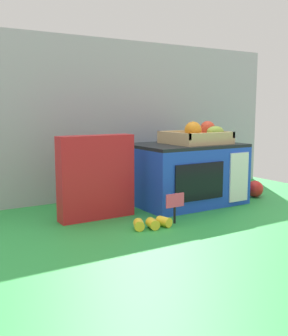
{
  "coord_description": "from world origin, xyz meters",
  "views": [
    {
      "loc": [
        -0.82,
        -1.24,
        0.38
      ],
      "look_at": [
        -0.05,
        0.02,
        0.16
      ],
      "focal_mm": 43.3,
      "sensor_mm": 36.0,
      "label": 1
    }
  ],
  "objects_px": {
    "loose_toy_apple": "(255,189)",
    "price_sign": "(175,204)",
    "cookie_set_box": "(96,177)",
    "toy_microwave": "(186,173)",
    "food_groups_crate": "(198,136)",
    "loose_toy_banana": "(152,223)"
  },
  "relations": [
    {
      "from": "loose_toy_banana",
      "to": "loose_toy_apple",
      "type": "height_order",
      "value": "loose_toy_apple"
    },
    {
      "from": "cookie_set_box",
      "to": "food_groups_crate",
      "type": "bearing_deg",
      "value": 0.86
    },
    {
      "from": "toy_microwave",
      "to": "loose_toy_banana",
      "type": "relative_size",
      "value": 3.19
    },
    {
      "from": "price_sign",
      "to": "loose_toy_apple",
      "type": "bearing_deg",
      "value": 15.74
    },
    {
      "from": "loose_toy_banana",
      "to": "loose_toy_apple",
      "type": "bearing_deg",
      "value": 14.08
    },
    {
      "from": "food_groups_crate",
      "to": "cookie_set_box",
      "type": "distance_m",
      "value": 0.47
    },
    {
      "from": "loose_toy_banana",
      "to": "price_sign",
      "type": "bearing_deg",
      "value": 4.37
    },
    {
      "from": "food_groups_crate",
      "to": "cookie_set_box",
      "type": "height_order",
      "value": "food_groups_crate"
    },
    {
      "from": "food_groups_crate",
      "to": "toy_microwave",
      "type": "bearing_deg",
      "value": 158.78
    },
    {
      "from": "toy_microwave",
      "to": "loose_toy_apple",
      "type": "bearing_deg",
      "value": -12.82
    },
    {
      "from": "price_sign",
      "to": "loose_toy_apple",
      "type": "xyz_separation_m",
      "value": [
        0.53,
        0.15,
        -0.03
      ]
    },
    {
      "from": "price_sign",
      "to": "loose_toy_banana",
      "type": "xyz_separation_m",
      "value": [
        -0.09,
        -0.01,
        -0.05
      ]
    },
    {
      "from": "toy_microwave",
      "to": "price_sign",
      "type": "xyz_separation_m",
      "value": [
        -0.21,
        -0.22,
        -0.05
      ]
    },
    {
      "from": "loose_toy_banana",
      "to": "loose_toy_apple",
      "type": "xyz_separation_m",
      "value": [
        0.62,
        0.16,
        0.02
      ]
    },
    {
      "from": "food_groups_crate",
      "to": "price_sign",
      "type": "bearing_deg",
      "value": -141.65
    },
    {
      "from": "cookie_set_box",
      "to": "loose_toy_apple",
      "type": "distance_m",
      "value": 0.73
    },
    {
      "from": "cookie_set_box",
      "to": "toy_microwave",
      "type": "bearing_deg",
      "value": 3.47
    },
    {
      "from": "toy_microwave",
      "to": "cookie_set_box",
      "type": "distance_m",
      "value": 0.4
    },
    {
      "from": "toy_microwave",
      "to": "food_groups_crate",
      "type": "relative_size",
      "value": 1.78
    },
    {
      "from": "price_sign",
      "to": "loose_toy_banana",
      "type": "relative_size",
      "value": 0.76
    },
    {
      "from": "loose_toy_banana",
      "to": "loose_toy_apple",
      "type": "relative_size",
      "value": 1.86
    },
    {
      "from": "loose_toy_apple",
      "to": "price_sign",
      "type": "bearing_deg",
      "value": -164.26
    }
  ]
}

